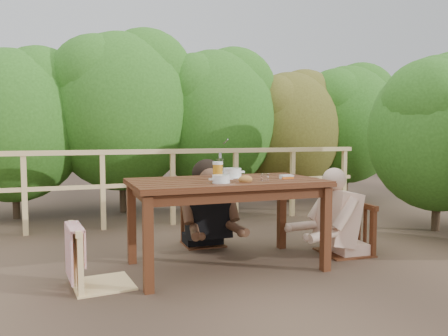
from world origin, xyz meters
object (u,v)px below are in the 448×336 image
object	(u,v)px
chair_right	(345,206)
tumbler	(265,178)
table	(226,224)
diner_right	(348,183)
bottle	(220,166)
chair_left	(102,227)
butter_tub	(287,178)
chair_far	(203,206)
woman	(202,179)
bread_roll	(245,180)
beer_glass	(218,172)
soup_far	(232,173)
soup_near	(221,180)

from	to	relation	value
chair_right	tumbler	size ratio (longest dim) A/B	11.72
table	diner_right	size ratio (longest dim) A/B	1.18
bottle	chair_left	bearing A→B (deg)	-168.85
chair_left	butter_tub	xyz separation A→B (m)	(1.65, 0.00, 0.33)
chair_far	diner_right	bearing A→B (deg)	-32.54
chair_right	table	bearing A→B (deg)	-86.11
woman	bread_roll	distance (m)	1.12
bottle	chair_right	bearing A→B (deg)	-3.90
table	chair_right	bearing A→B (deg)	0.49
diner_right	bread_roll	distance (m)	1.26
chair_far	butter_tub	size ratio (longest dim) A/B	7.34
tumbler	chair_left	bearing A→B (deg)	175.22
woman	beer_glass	size ratio (longest dim) A/B	8.11
butter_tub	chair_far	bearing A→B (deg)	118.41
chair_left	bread_roll	world-z (taller)	chair_left
soup_far	beer_glass	distance (m)	0.30
soup_near	soup_far	bearing A→B (deg)	58.76
chair_far	soup_far	bearing A→B (deg)	-80.79
beer_glass	tumbler	distance (m)	0.43
woman	bottle	size ratio (longest dim) A/B	5.62
diner_right	table	bearing A→B (deg)	93.88
chair_right	bottle	world-z (taller)	bottle
bottle	butter_tub	xyz separation A→B (m)	(0.57, -0.21, -0.10)
soup_far	butter_tub	distance (m)	0.52
soup_near	beer_glass	world-z (taller)	beer_glass
bread_roll	chair_right	bearing A→B (deg)	12.06
chair_left	woman	xyz separation A→B (m)	(1.15, 0.98, 0.24)
chair_right	soup_far	distance (m)	1.21
chair_left	woman	size ratio (longest dim) A/B	0.66
woman	soup_far	bearing A→B (deg)	98.96
beer_glass	chair_far	bearing A→B (deg)	81.57
diner_right	soup_near	size ratio (longest dim) A/B	5.73
chair_right	butter_tub	bearing A→B (deg)	-77.25
chair_left	table	bearing A→B (deg)	-89.50
chair_left	bottle	world-z (taller)	bottle
diner_right	tumbler	size ratio (longest dim) A/B	17.53
diner_right	bread_roll	world-z (taller)	diner_right
butter_tub	diner_right	bearing A→B (deg)	9.64
chair_right	tumbler	distance (m)	1.09
woman	beer_glass	xyz separation A→B (m)	(-0.12, -0.85, 0.15)
beer_glass	bottle	xyz separation A→B (m)	(0.05, 0.09, 0.04)
soup_far	beer_glass	xyz separation A→B (m)	(-0.22, -0.20, 0.04)
bread_roll	diner_right	bearing A→B (deg)	11.78
diner_right	bottle	size ratio (longest dim) A/B	5.62
table	beer_glass	world-z (taller)	beer_glass
table	chair_far	world-z (taller)	chair_far
chair_left	beer_glass	bearing A→B (deg)	-88.28
soup_near	butter_tub	xyz separation A→B (m)	(0.69, 0.14, -0.02)
bread_roll	butter_tub	size ratio (longest dim) A/B	1.09
woman	diner_right	world-z (taller)	same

